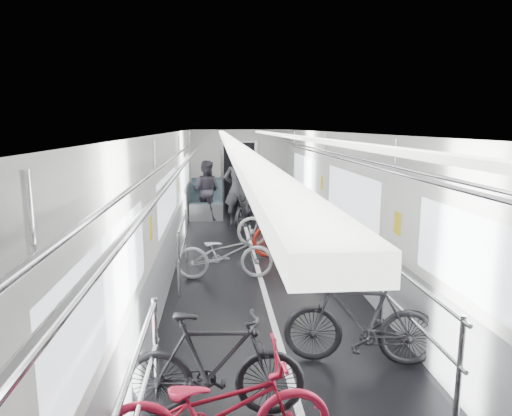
# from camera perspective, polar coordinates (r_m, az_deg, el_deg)

# --- Properties ---
(car_shell) EXTENTS (3.02, 14.01, 2.41)m
(car_shell) POSITION_cam_1_polar(r_m,az_deg,el_deg) (9.13, -0.48, 1.50)
(car_shell) COLOR black
(car_shell) RESTS_ON ground
(bike_left_near) EXTENTS (1.74, 0.69, 0.90)m
(bike_left_near) POSITION_cam_1_polar(r_m,az_deg,el_deg) (3.69, -4.84, -23.88)
(bike_left_near) COLOR #BB1734
(bike_left_near) RESTS_ON floor
(bike_left_mid) EXTENTS (1.62, 0.58, 0.95)m
(bike_left_mid) POSITION_cam_1_polar(r_m,az_deg,el_deg) (4.18, -5.28, -18.97)
(bike_left_mid) COLOR black
(bike_left_mid) RESTS_ON floor
(bike_left_far) EXTENTS (1.62, 0.57, 0.85)m
(bike_left_far) POSITION_cam_1_polar(r_m,az_deg,el_deg) (7.62, -3.94, -5.68)
(bike_left_far) COLOR #9B9BA0
(bike_left_far) RESTS_ON floor
(bike_right_near) EXTENTS (1.69, 0.77, 0.98)m
(bike_right_near) POSITION_cam_1_polar(r_m,az_deg,el_deg) (5.09, 12.94, -13.50)
(bike_right_near) COLOR black
(bike_right_near) RESTS_ON floor
(bike_right_mid) EXTENTS (1.95, 0.85, 1.00)m
(bike_right_mid) POSITION_cam_1_polar(r_m,az_deg,el_deg) (9.54, 3.30, -1.98)
(bike_right_mid) COLOR silver
(bike_right_mid) RESTS_ON floor
(bike_right_far) EXTENTS (1.82, 0.97, 1.05)m
(bike_right_far) POSITION_cam_1_polar(r_m,az_deg,el_deg) (8.98, 4.77, -2.60)
(bike_right_far) COLOR #B52216
(bike_right_far) RESTS_ON floor
(bike_aisle) EXTENTS (1.15, 1.88, 0.93)m
(bike_aisle) POSITION_cam_1_polar(r_m,az_deg,el_deg) (11.40, -1.21, -0.12)
(bike_aisle) COLOR black
(bike_aisle) RESTS_ON floor
(person_standing) EXTENTS (0.75, 0.54, 1.90)m
(person_standing) POSITION_cam_1_polar(r_m,az_deg,el_deg) (11.41, -2.31, 2.35)
(person_standing) COLOR black
(person_standing) RESTS_ON floor
(person_seated) EXTENTS (0.93, 0.83, 1.61)m
(person_seated) POSITION_cam_1_polar(r_m,az_deg,el_deg) (12.36, -6.25, 2.23)
(person_seated) COLOR #28252C
(person_seated) RESTS_ON floor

